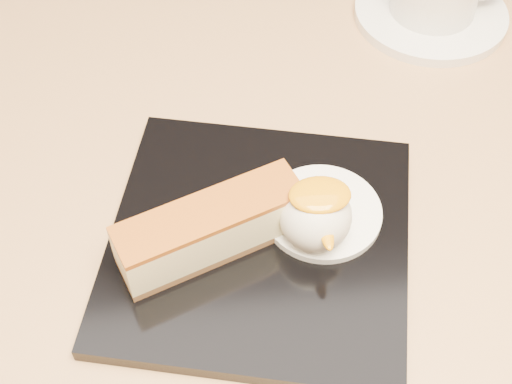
{
  "coord_description": "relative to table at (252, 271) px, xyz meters",
  "views": [
    {
      "loc": [
        -0.04,
        -0.38,
        1.17
      ],
      "look_at": [
        -0.0,
        -0.06,
        0.76
      ],
      "focal_mm": 50.0,
      "sensor_mm": 36.0,
      "label": 1
    }
  ],
  "objects": [
    {
      "name": "table",
      "position": [
        0.0,
        0.0,
        0.0
      ],
      "size": [
        0.8,
        0.8,
        0.72
      ],
      "color": "black",
      "rests_on": "ground"
    },
    {
      "name": "mint_sprig",
      "position": [
        0.02,
        -0.04,
        0.17
      ],
      "size": [
        0.03,
        0.02,
        0.0
      ],
      "color": "#2D8A3E",
      "rests_on": "cream_smear"
    },
    {
      "name": "mango_sauce",
      "position": [
        0.04,
        -0.08,
        0.22
      ],
      "size": [
        0.04,
        0.03,
        0.01
      ],
      "primitive_type": "ellipsoid",
      "color": "orange",
      "rests_on": "ice_cream_scoop"
    },
    {
      "name": "cream_smear",
      "position": [
        0.05,
        -0.06,
        0.17
      ],
      "size": [
        0.09,
        0.09,
        0.01
      ],
      "primitive_type": "cylinder",
      "color": "white",
      "rests_on": "dessert_plate"
    },
    {
      "name": "dessert_plate",
      "position": [
        -0.0,
        -0.08,
        0.16
      ],
      "size": [
        0.27,
        0.27,
        0.01
      ],
      "primitive_type": "cube",
      "rotation": [
        0.0,
        0.0,
        -0.25
      ],
      "color": "black",
      "rests_on": "table"
    },
    {
      "name": "ice_cream_scoop",
      "position": [
        0.04,
        -0.08,
        0.19
      ],
      "size": [
        0.05,
        0.05,
        0.05
      ],
      "primitive_type": "sphere",
      "color": "white",
      "rests_on": "cream_smear"
    },
    {
      "name": "saucer",
      "position": [
        0.2,
        0.18,
        0.16
      ],
      "size": [
        0.15,
        0.15,
        0.01
      ],
      "primitive_type": "cylinder",
      "color": "white",
      "rests_on": "table"
    },
    {
      "name": "cheesecake",
      "position": [
        -0.04,
        -0.08,
        0.19
      ],
      "size": [
        0.14,
        0.08,
        0.04
      ],
      "rotation": [
        0.0,
        0.0,
        0.37
      ],
      "color": "brown",
      "rests_on": "dessert_plate"
    }
  ]
}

